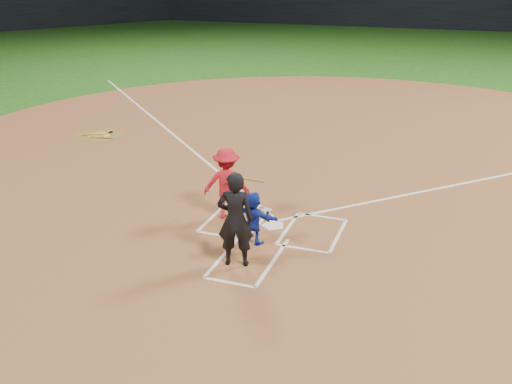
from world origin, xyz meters
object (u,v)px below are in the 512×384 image
(home_plate, at_px, (273,225))
(on_deck_circle, at_px, (99,135))
(catcher, at_px, (253,218))
(umpire, at_px, (235,219))
(batter_at_plate, at_px, (227,183))

(home_plate, distance_m, on_deck_circle, 9.94)
(home_plate, xyz_separation_m, catcher, (-0.15, -0.99, 0.60))
(catcher, distance_m, umpire, 1.13)
(catcher, relative_size, umpire, 0.59)
(home_plate, distance_m, catcher, 1.17)
(catcher, relative_size, batter_at_plate, 0.68)
(home_plate, distance_m, umpire, 2.28)
(umpire, bearing_deg, batter_at_plate, -77.94)
(catcher, height_order, batter_at_plate, batter_at_plate)
(on_deck_circle, xyz_separation_m, catcher, (8.30, -6.22, 0.60))
(catcher, bearing_deg, batter_at_plate, -32.32)
(home_plate, bearing_deg, on_deck_circle, -31.72)
(catcher, height_order, umpire, umpire)
(home_plate, relative_size, batter_at_plate, 0.34)
(umpire, height_order, batter_at_plate, umpire)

